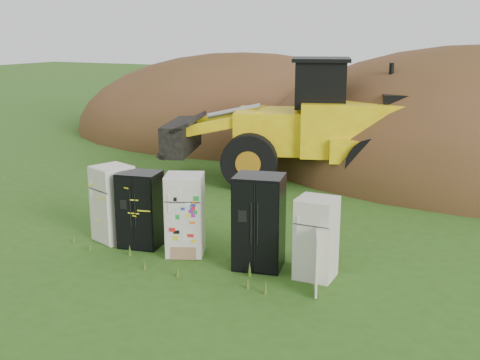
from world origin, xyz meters
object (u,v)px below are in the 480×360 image
Objects in this scene: fridge_open_door at (316,238)px; fridge_black_right at (259,222)px; fridge_leftmost at (113,203)px; fridge_black_side at (140,209)px; fridge_sticker at (185,215)px; wheel_loader at (288,120)px.

fridge_black_right is at bearing 179.28° from fridge_open_door.
fridge_open_door is (4.79, -0.01, -0.07)m from fridge_leftmost.
fridge_leftmost is 1.03× the size of fridge_black_side.
fridge_sticker is 7.10m from wheel_loader.
fridge_black_right is 1.19× the size of fridge_open_door.
fridge_black_right is 1.21m from fridge_open_door.
fridge_leftmost is 1.89m from fridge_sticker.
fridge_sticker is at bearing -10.72° from fridge_black_side.
fridge_open_door is (2.90, 0.03, -0.07)m from fridge_sticker.
fridge_leftmost is at bearing 167.51° from fridge_black_right.
fridge_leftmost is 7.19m from wheel_loader.
fridge_open_door is (1.20, 0.00, -0.15)m from fridge_black_right.
wheel_loader is at bearing 73.55° from fridge_black_side.
fridge_black_side is at bearing -113.79° from wheel_loader.
fridge_black_right reaches higher than fridge_black_side.
fridge_sticker is at bearing 179.85° from fridge_open_door.
fridge_leftmost is at bearing 179.15° from fridge_open_door.
fridge_black_side is (0.76, -0.05, -0.02)m from fridge_leftmost.
wheel_loader is (0.65, 7.01, 1.08)m from fridge_black_side.
fridge_black_side reaches higher than fridge_open_door.
fridge_black_side is 0.96× the size of fridge_sticker.
fridge_black_right is at bearing -10.36° from fridge_black_side.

